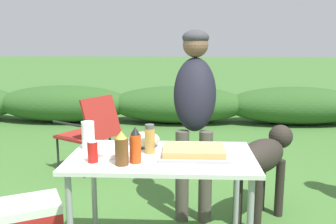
% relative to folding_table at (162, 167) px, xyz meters
% --- Properties ---
extents(shrub_hedge, '(14.40, 0.90, 0.64)m').
position_rel_folding_table_xyz_m(shrub_hedge, '(0.00, 4.23, -0.35)').
color(shrub_hedge, '#2D5623').
rests_on(shrub_hedge, ground).
extents(folding_table, '(1.10, 0.64, 0.74)m').
position_rel_folding_table_xyz_m(folding_table, '(0.00, 0.00, 0.00)').
color(folding_table, silver).
rests_on(folding_table, ground).
extents(food_tray, '(0.41, 0.28, 0.06)m').
position_rel_folding_table_xyz_m(food_tray, '(0.19, -0.01, 0.10)').
color(food_tray, '#9E9EA3').
rests_on(food_tray, folding_table).
extents(plate_stack, '(0.25, 0.25, 0.03)m').
position_rel_folding_table_xyz_m(plate_stack, '(-0.30, 0.02, 0.09)').
color(plate_stack, white).
rests_on(plate_stack, folding_table).
extents(mixing_bowl, '(0.21, 0.21, 0.09)m').
position_rel_folding_table_xyz_m(mixing_bowl, '(-0.13, 0.19, 0.12)').
color(mixing_bowl, '#ADBC99').
rests_on(mixing_bowl, folding_table).
extents(paper_cup_stack, '(0.08, 0.08, 0.18)m').
position_rel_folding_table_xyz_m(paper_cup_stack, '(-0.47, 0.11, 0.16)').
color(paper_cup_stack, white).
rests_on(paper_cup_stack, folding_table).
extents(spice_jar, '(0.06, 0.06, 0.18)m').
position_rel_folding_table_xyz_m(spice_jar, '(-0.08, 0.04, 0.16)').
color(spice_jar, '#B2893D').
rests_on(spice_jar, folding_table).
extents(hot_sauce_bottle, '(0.07, 0.07, 0.21)m').
position_rel_folding_table_xyz_m(hot_sauce_bottle, '(-0.14, -0.14, 0.17)').
color(hot_sauce_bottle, '#CC4214').
rests_on(hot_sauce_bottle, folding_table).
extents(ketchup_bottle, '(0.06, 0.06, 0.15)m').
position_rel_folding_table_xyz_m(ketchup_bottle, '(-0.38, -0.15, 0.15)').
color(ketchup_bottle, red).
rests_on(ketchup_bottle, folding_table).
extents(beer_bottle, '(0.07, 0.07, 0.19)m').
position_rel_folding_table_xyz_m(beer_bottle, '(-0.21, -0.19, 0.17)').
color(beer_bottle, brown).
rests_on(beer_bottle, folding_table).
extents(standing_person_in_navy_coat, '(0.34, 0.45, 1.50)m').
position_rel_folding_table_xyz_m(standing_person_in_navy_coat, '(0.21, 0.75, 0.28)').
color(standing_person_in_navy_coat, '#4C473D').
rests_on(standing_person_in_navy_coat, ground).
extents(dog, '(0.62, 0.75, 0.72)m').
position_rel_folding_table_xyz_m(dog, '(0.76, 0.70, -0.16)').
color(dog, '#28231E').
rests_on(dog, ground).
extents(camp_chair_green_behind_table, '(0.74, 0.70, 0.83)m').
position_rel_folding_table_xyz_m(camp_chair_green_behind_table, '(-0.89, 1.73, -0.20)').
color(camp_chair_green_behind_table, maroon).
rests_on(camp_chair_green_behind_table, ground).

